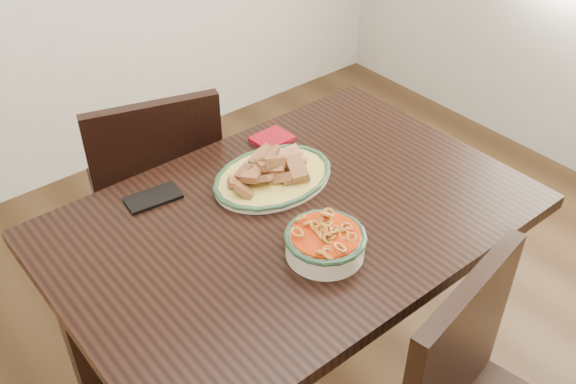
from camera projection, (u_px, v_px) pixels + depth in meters
dining_table at (293, 239)px, 1.77m from camera, size 1.26×0.84×0.75m
chair_far at (157, 189)px, 2.21m from camera, size 0.52×0.52×0.89m
fish_plate at (273, 168)px, 1.80m from camera, size 0.36×0.28×0.11m
noodle_bowl at (325, 240)px, 1.56m from camera, size 0.21×0.21×0.08m
smartphone at (153, 198)px, 1.76m from camera, size 0.16×0.10×0.01m
napkin at (272, 139)px, 1.99m from camera, size 0.12×0.10×0.01m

